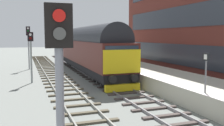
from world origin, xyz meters
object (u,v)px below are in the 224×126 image
signal_post_near (60,100)px  diesel_locomotive (87,48)px  signal_post_mid (31,51)px  platform_number_sign (206,67)px  signal_post_far (28,42)px

signal_post_near → diesel_locomotive: bearing=74.8°
signal_post_mid → platform_number_sign: bearing=-55.8°
signal_post_far → signal_post_mid: bearing=-90.0°
diesel_locomotive → platform_number_sign: bearing=-82.8°
diesel_locomotive → platform_number_sign: (1.93, -15.22, -0.22)m
signal_post_mid → signal_post_near: bearing=-90.0°
diesel_locomotive → signal_post_far: 7.16m
signal_post_mid → platform_number_sign: signal_post_mid is taller
signal_post_mid → signal_post_far: signal_post_far is taller
signal_post_near → platform_number_sign: size_ratio=2.22×
signal_post_far → signal_post_near: bearing=-90.0°
diesel_locomotive → signal_post_far: signal_post_far is taller
diesel_locomotive → signal_post_mid: diesel_locomotive is taller
diesel_locomotive → signal_post_far: (-5.58, 4.45, 0.56)m
signal_post_mid → platform_number_sign: (7.51, -11.07, -0.25)m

